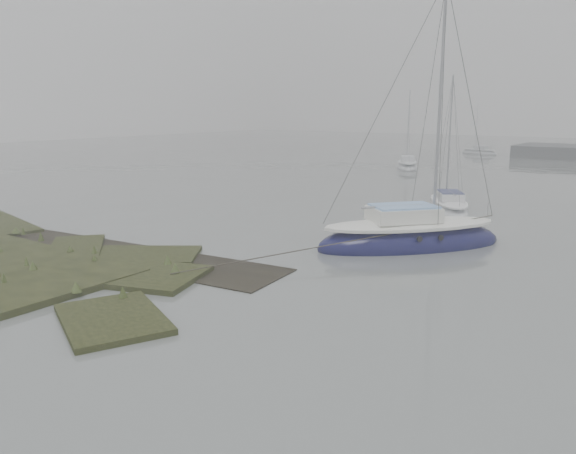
# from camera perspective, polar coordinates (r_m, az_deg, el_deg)

# --- Properties ---
(ground) EXTENTS (160.00, 160.00, 0.00)m
(ground) POSITION_cam_1_polar(r_m,az_deg,el_deg) (41.74, 17.48, 3.69)
(ground) COLOR slate
(ground) RESTS_ON ground
(sailboat_main) EXTENTS (7.24, 7.81, 11.34)m
(sailboat_main) POSITION_cam_1_polar(r_m,az_deg,el_deg) (23.78, 12.25, -1.14)
(sailboat_main) COLOR #0C0C39
(sailboat_main) RESTS_ON ground
(sailboat_white) EXTENTS (4.50, 5.79, 7.96)m
(sailboat_white) POSITION_cam_1_polar(r_m,az_deg,el_deg) (31.96, 15.97, 1.82)
(sailboat_white) COLOR silver
(sailboat_white) RESTS_ON ground
(sailboat_far_a) EXTENTS (4.17, 5.80, 7.87)m
(sailboat_far_a) POSITION_cam_1_polar(r_m,az_deg,el_deg) (54.38, 12.02, 6.06)
(sailboat_far_a) COLOR #ABB0B5
(sailboat_far_a) RESTS_ON ground
(sailboat_far_c) EXTENTS (4.94, 2.75, 6.63)m
(sailboat_far_c) POSITION_cam_1_polar(r_m,az_deg,el_deg) (74.05, 18.86, 7.18)
(sailboat_far_c) COLOR #9C9FA6
(sailboat_far_c) RESTS_ON ground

